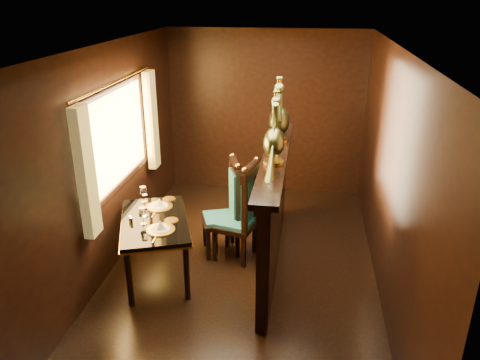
{
  "coord_description": "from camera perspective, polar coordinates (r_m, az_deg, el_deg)",
  "views": [
    {
      "loc": [
        0.64,
        -4.52,
        3.01
      ],
      "look_at": [
        -0.06,
        0.21,
        1.05
      ],
      "focal_mm": 35.0,
      "sensor_mm": 36.0,
      "label": 1
    }
  ],
  "objects": [
    {
      "name": "chair_left",
      "position": [
        5.42,
        0.54,
        -3.61
      ],
      "size": [
        0.54,
        0.56,
        1.25
      ],
      "rotation": [
        0.0,
        0.0,
        -0.24
      ],
      "color": "black",
      "rests_on": "ground"
    },
    {
      "name": "peacock_left",
      "position": [
        4.68,
        4.21,
        6.13
      ],
      "size": [
        0.23,
        0.6,
        0.72
      ],
      "primitive_type": null,
      "color": "#1B5337",
      "rests_on": "partition"
    },
    {
      "name": "chair_right",
      "position": [
        5.61,
        -1.3,
        -2.94
      ],
      "size": [
        0.56,
        0.57,
        1.21
      ],
      "rotation": [
        0.0,
        0.0,
        0.34
      ],
      "color": "black",
      "rests_on": "ground"
    },
    {
      "name": "room_shell",
      "position": [
        4.82,
        -0.67,
        4.96
      ],
      "size": [
        3.04,
        5.04,
        2.52
      ],
      "color": "black",
      "rests_on": "ground"
    },
    {
      "name": "peacock_right",
      "position": [
        5.39,
        4.85,
        8.68
      ],
      "size": [
        0.25,
        0.66,
        0.79
      ],
      "primitive_type": null,
      "color": "#1B5337",
      "rests_on": "partition"
    },
    {
      "name": "ground",
      "position": [
        5.47,
        0.27,
        -11.16
      ],
      "size": [
        5.0,
        5.0,
        0.0
      ],
      "primitive_type": "plane",
      "color": "black",
      "rests_on": "ground"
    },
    {
      "name": "partition",
      "position": [
        5.35,
        4.15,
        -3.27
      ],
      "size": [
        0.26,
        2.7,
        1.36
      ],
      "color": "black",
      "rests_on": "ground"
    },
    {
      "name": "dining_table",
      "position": [
        5.21,
        -10.38,
        -5.41
      ],
      "size": [
        1.07,
        1.35,
        0.9
      ],
      "rotation": [
        0.0,
        0.0,
        0.34
      ],
      "color": "black",
      "rests_on": "ground"
    }
  ]
}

